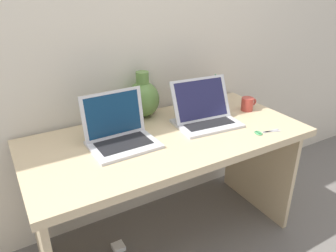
{
  "coord_description": "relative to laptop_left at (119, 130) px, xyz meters",
  "views": [
    {
      "loc": [
        -0.76,
        -1.31,
        1.48
      ],
      "look_at": [
        0.0,
        0.0,
        0.77
      ],
      "focal_mm": 34.46,
      "sensor_mm": 36.0,
      "label": 1
    }
  ],
  "objects": [
    {
      "name": "back_wall",
      "position": [
        0.25,
        0.34,
        0.41
      ],
      "size": [
        4.4,
        0.04,
        2.4
      ],
      "primitive_type": "cube",
      "color": "beige",
      "rests_on": "ground"
    },
    {
      "name": "pen_cup",
      "position": [
        0.73,
        0.2,
        -0.01
      ],
      "size": [
        0.07,
        0.07,
        0.19
      ],
      "color": "black",
      "rests_on": "desk"
    },
    {
      "name": "desk",
      "position": [
        0.25,
        -0.05,
        -0.22
      ],
      "size": [
        1.48,
        0.7,
        0.72
      ],
      "color": "#D1B78C",
      "rests_on": "ground"
    },
    {
      "name": "laptop_left",
      "position": [
        0.0,
        0.0,
        0.0
      ],
      "size": [
        0.33,
        0.26,
        0.25
      ],
      "color": "silver",
      "rests_on": "desk"
    },
    {
      "name": "coffee_mug",
      "position": [
        0.85,
        -0.0,
        -0.02
      ],
      "size": [
        0.11,
        0.07,
        0.08
      ],
      "color": "#B23D33",
      "rests_on": "desk"
    },
    {
      "name": "ground_plane",
      "position": [
        0.25,
        -0.05,
        -0.79
      ],
      "size": [
        6.0,
        6.0,
        0.0
      ],
      "primitive_type": "plane",
      "color": "slate"
    },
    {
      "name": "green_vase",
      "position": [
        0.25,
        0.24,
        0.05
      ],
      "size": [
        0.19,
        0.19,
        0.27
      ],
      "color": "#5B843D",
      "rests_on": "desk"
    },
    {
      "name": "power_brick",
      "position": [
        -0.05,
        0.03,
        -0.77
      ],
      "size": [
        0.07,
        0.07,
        0.03
      ],
      "primitive_type": "cube",
      "color": "white",
      "rests_on": "ground"
    },
    {
      "name": "laptop_right",
      "position": [
        0.51,
        -0.01,
        -0.0
      ],
      "size": [
        0.37,
        0.28,
        0.24
      ],
      "color": "silver",
      "rests_on": "desk"
    },
    {
      "name": "scissors",
      "position": [
        0.7,
        -0.29,
        -0.06
      ],
      "size": [
        0.15,
        0.07,
        0.01
      ],
      "color": "#B7B7BC",
      "rests_on": "desk"
    }
  ]
}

